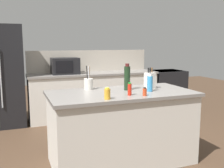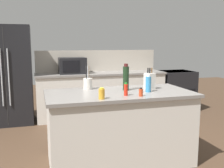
# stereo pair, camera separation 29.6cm
# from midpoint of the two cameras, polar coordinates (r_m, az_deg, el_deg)

# --- Properties ---
(ground_plane) EXTENTS (14.00, 14.00, 0.00)m
(ground_plane) POSITION_cam_midpoint_polar(r_m,az_deg,el_deg) (3.64, 4.03, -16.46)
(ground_plane) COLOR #473323
(back_counter_run) EXTENTS (2.71, 0.66, 0.94)m
(back_counter_run) POSITION_cam_midpoint_polar(r_m,az_deg,el_deg) (5.58, -0.81, -2.29)
(back_counter_run) COLOR beige
(back_counter_run) RESTS_ON ground_plane
(wall_backsplash) EXTENTS (2.67, 0.03, 0.46)m
(wall_backsplash) POSITION_cam_midpoint_polar(r_m,az_deg,el_deg) (5.79, -1.66, 5.08)
(wall_backsplash) COLOR #B2A899
(wall_backsplash) RESTS_ON back_counter_run
(kitchen_island) EXTENTS (1.86, 0.93, 0.94)m
(kitchen_island) POSITION_cam_midpoint_polar(r_m,az_deg,el_deg) (3.46, 4.12, -9.39)
(kitchen_island) COLOR beige
(kitchen_island) RESTS_ON ground_plane
(refrigerator) EXTENTS (0.91, 0.75, 1.89)m
(refrigerator) POSITION_cam_midpoint_polar(r_m,az_deg,el_deg) (5.38, -20.38, 1.82)
(refrigerator) COLOR black
(refrigerator) RESTS_ON ground_plane
(range_oven) EXTENTS (0.76, 0.65, 0.92)m
(range_oven) POSITION_cam_midpoint_polar(r_m,az_deg,el_deg) (6.28, 15.02, -1.38)
(range_oven) COLOR black
(range_oven) RESTS_ON ground_plane
(microwave) EXTENTS (0.54, 0.39, 0.33)m
(microwave) POSITION_cam_midpoint_polar(r_m,az_deg,el_deg) (5.37, -7.07, 3.99)
(microwave) COLOR black
(microwave) RESTS_ON back_counter_run
(knife_block) EXTENTS (0.15, 0.13, 0.29)m
(knife_block) POSITION_cam_midpoint_polar(r_m,az_deg,el_deg) (3.57, 10.55, 0.64)
(knife_block) COLOR beige
(knife_block) RESTS_ON kitchen_island
(utensil_crock) EXTENTS (0.12, 0.12, 0.32)m
(utensil_crock) POSITION_cam_midpoint_polar(r_m,az_deg,el_deg) (3.52, -2.91, 0.15)
(utensil_crock) COLOR beige
(utensil_crock) RESTS_ON kitchen_island
(dish_soap_bottle) EXTENTS (0.07, 0.07, 0.22)m
(dish_soap_bottle) POSITION_cam_midpoint_polar(r_m,az_deg,el_deg) (3.38, 10.41, 0.01)
(dish_soap_bottle) COLOR #3384BC
(dish_soap_bottle) RESTS_ON kitchen_island
(wine_bottle) EXTENTS (0.08, 0.08, 0.35)m
(wine_bottle) POSITION_cam_midpoint_polar(r_m,az_deg,el_deg) (3.45, 5.51, 1.33)
(wine_bottle) COLOR black
(wine_bottle) RESTS_ON kitchen_island
(hot_sauce_bottle) EXTENTS (0.05, 0.05, 0.15)m
(hot_sauce_bottle) POSITION_cam_midpoint_polar(r_m,az_deg,el_deg) (3.11, 5.74, -1.23)
(hot_sauce_bottle) COLOR red
(hot_sauce_bottle) RESTS_ON kitchen_island
(spice_jar_paprika) EXTENTS (0.05, 0.05, 0.10)m
(spice_jar_paprika) POSITION_cam_midpoint_polar(r_m,az_deg,el_deg) (3.10, 9.04, -1.81)
(spice_jar_paprika) COLOR #B73D1E
(spice_jar_paprika) RESTS_ON kitchen_island
(honey_jar) EXTENTS (0.07, 0.07, 0.13)m
(honey_jar) POSITION_cam_midpoint_polar(r_m,az_deg,el_deg) (2.91, 0.65, -2.14)
(honey_jar) COLOR gold
(honey_jar) RESTS_ON kitchen_island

